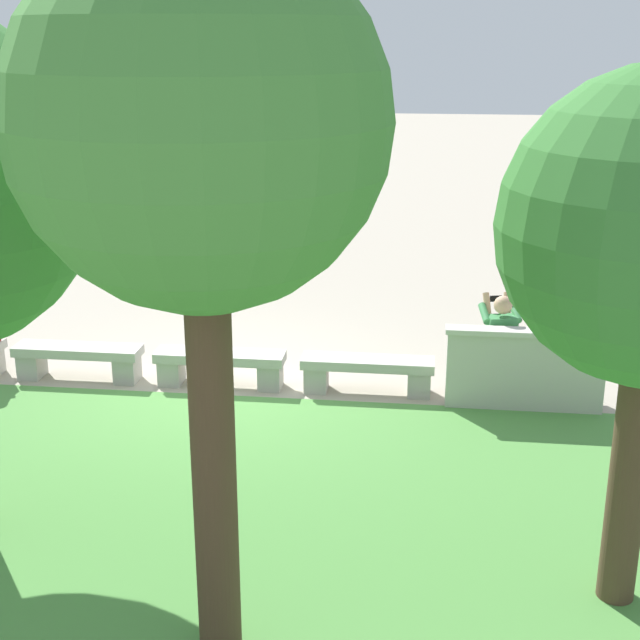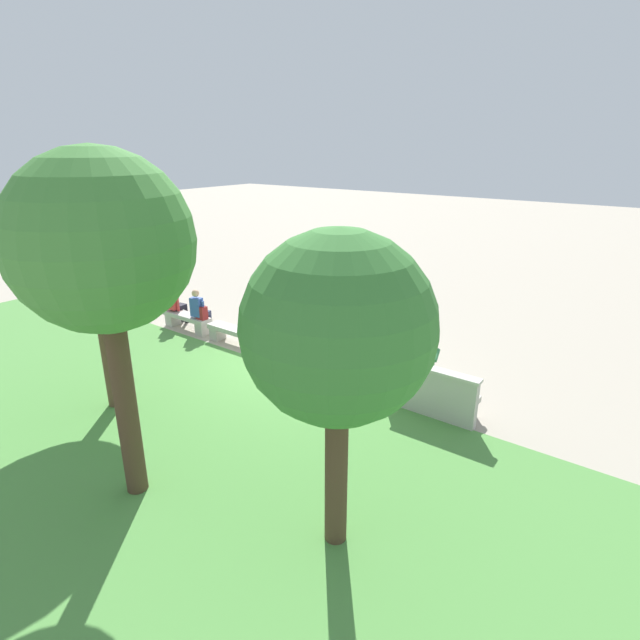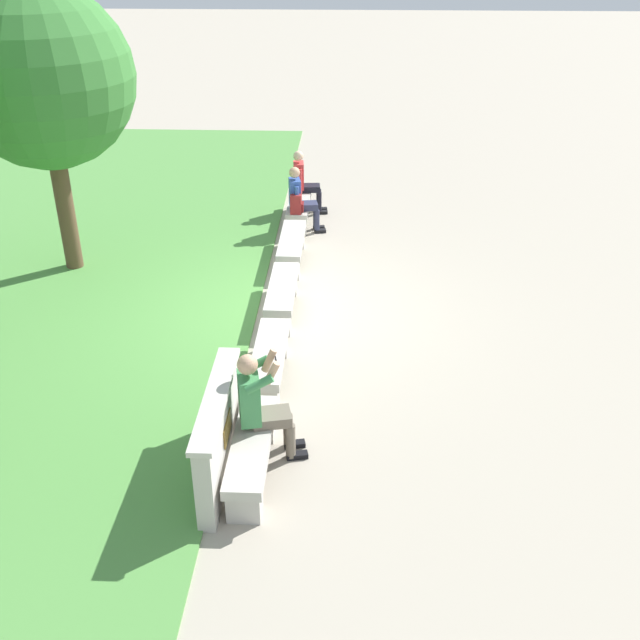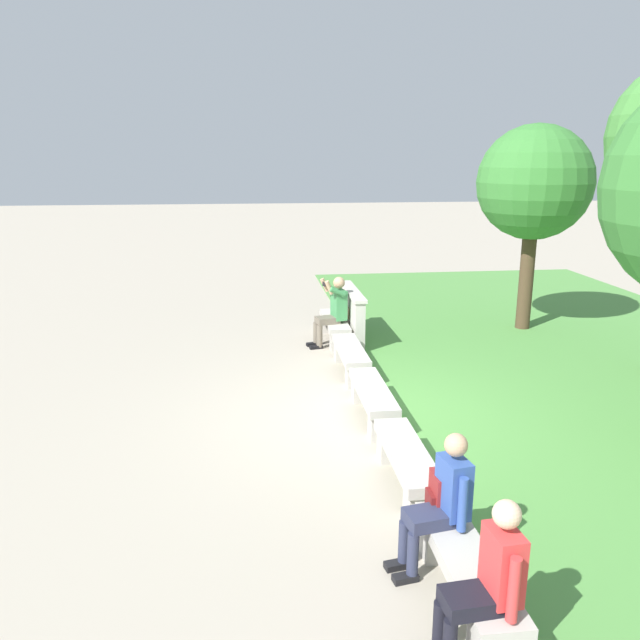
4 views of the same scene
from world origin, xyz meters
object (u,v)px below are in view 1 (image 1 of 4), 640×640
object	(u,v)px
bench_near	(368,370)
tree_left_background	(200,129)
bench_far	(78,358)
person_photographer	(498,340)
bench_mid	(220,364)
bench_main	(521,377)

from	to	relation	value
bench_near	tree_left_background	bearing A→B (deg)	81.77
bench_near	bench_far	distance (m)	3.73
bench_far	person_photographer	distance (m)	5.32
bench_mid	bench_far	distance (m)	1.87
bench_mid	person_photographer	distance (m)	3.46
bench_main	bench_far	bearing A→B (deg)	0.00
person_photographer	tree_left_background	distance (m)	6.30
bench_near	bench_mid	distance (m)	1.87
bench_far	person_photographer	size ratio (longest dim) A/B	1.24
tree_left_background	bench_near	bearing A→B (deg)	-98.23
bench_mid	tree_left_background	size ratio (longest dim) A/B	0.33
bench_far	person_photographer	world-z (taller)	person_photographer
bench_near	person_photographer	distance (m)	1.63
bench_near	person_photographer	bearing A→B (deg)	-177.24
bench_main	bench_near	xyz separation A→B (m)	(1.87, 0.00, 0.00)
bench_main	bench_mid	distance (m)	3.73
bench_main	person_photographer	xyz separation A→B (m)	(0.30, -0.08, 0.45)
bench_main	person_photographer	world-z (taller)	person_photographer
bench_near	bench_far	bearing A→B (deg)	0.00
bench_main	tree_left_background	distance (m)	6.57
bench_far	tree_left_background	bearing A→B (deg)	121.21
bench_near	bench_far	xyz separation A→B (m)	(3.73, 0.00, 0.00)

